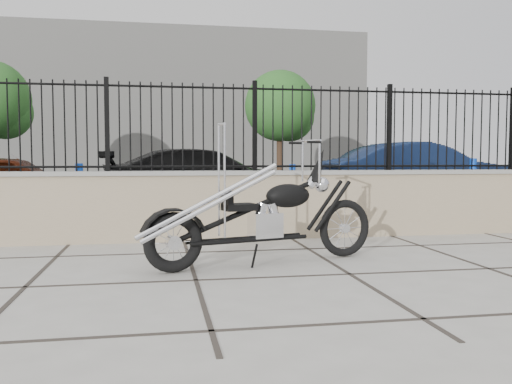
{
  "coord_description": "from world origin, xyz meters",
  "views": [
    {
      "loc": [
        -0.33,
        -4.99,
        1.14
      ],
      "look_at": [
        0.73,
        0.93,
        0.76
      ],
      "focal_mm": 38.0,
      "sensor_mm": 36.0,
      "label": 1
    }
  ],
  "objects": [
    {
      "name": "ground_plane",
      "position": [
        0.0,
        0.0,
        0.0
      ],
      "size": [
        90.0,
        90.0,
        0.0
      ],
      "primitive_type": "plane",
      "color": "#99968E",
      "rests_on": "ground"
    },
    {
      "name": "parking_lot",
      "position": [
        0.0,
        12.5,
        0.0
      ],
      "size": [
        30.0,
        30.0,
        0.0
      ],
      "primitive_type": "plane",
      "color": "black",
      "rests_on": "ground"
    },
    {
      "name": "retaining_wall",
      "position": [
        0.0,
        2.5,
        0.48
      ],
      "size": [
        14.0,
        0.36,
        0.96
      ],
      "primitive_type": "cube",
      "color": "gray",
      "rests_on": "ground_plane"
    },
    {
      "name": "iron_fence",
      "position": [
        0.0,
        2.5,
        1.56
      ],
      "size": [
        14.0,
        0.08,
        1.2
      ],
      "primitive_type": "cube",
      "color": "black",
      "rests_on": "retaining_wall"
    },
    {
      "name": "background_building",
      "position": [
        0.0,
        26.5,
        4.0
      ],
      "size": [
        22.0,
        6.0,
        8.0
      ],
      "primitive_type": "cube",
      "color": "beige",
      "rests_on": "ground_plane"
    },
    {
      "name": "chopper_motorcycle",
      "position": [
        0.73,
        0.63,
        0.76
      ],
      "size": [
        2.56,
        1.08,
        1.52
      ],
      "primitive_type": null,
      "rotation": [
        0.0,
        0.0,
        0.26
      ],
      "color": "black",
      "rests_on": "ground_plane"
    },
    {
      "name": "car_red",
      "position": [
        -3.34,
        6.78,
        0.61
      ],
      "size": [
        3.63,
        1.54,
        1.22
      ],
      "primitive_type": "imported",
      "rotation": [
        0.0,
        0.0,
        1.54
      ],
      "color": "#3D1408",
      "rests_on": "parking_lot"
    },
    {
      "name": "car_black",
      "position": [
        0.71,
        7.08,
        0.67
      ],
      "size": [
        4.77,
        2.33,
        1.34
      ],
      "primitive_type": "imported",
      "rotation": [
        0.0,
        0.0,
        1.67
      ],
      "color": "black",
      "rests_on": "parking_lot"
    },
    {
      "name": "car_blue",
      "position": [
        5.74,
        6.93,
        0.75
      ],
      "size": [
        4.55,
        1.6,
        1.5
      ],
      "primitive_type": "imported",
      "rotation": [
        0.0,
        0.0,
        1.57
      ],
      "color": "#0F1B39",
      "rests_on": "parking_lot"
    },
    {
      "name": "bollard_a",
      "position": [
        -1.63,
        4.37,
        0.52
      ],
      "size": [
        0.15,
        0.15,
        1.05
      ],
      "primitive_type": "cylinder",
      "rotation": [
        0.0,
        0.0,
        0.27
      ],
      "color": "#0C3DB9",
      "rests_on": "ground_plane"
    },
    {
      "name": "bollard_b",
      "position": [
        2.21,
        5.14,
        0.51
      ],
      "size": [
        0.15,
        0.15,
        1.02
      ],
      "primitive_type": "cylinder",
      "rotation": [
        0.0,
        0.0,
        -0.24
      ],
      "color": "#0B54A5",
      "rests_on": "ground_plane"
    },
    {
      "name": "bollard_c",
      "position": [
        5.78,
        4.76,
        0.56
      ],
      "size": [
        0.18,
        0.18,
        1.13
      ],
      "primitive_type": "cylinder",
      "rotation": [
        0.0,
        0.0,
        -0.38
      ],
      "color": "#0D3BC4",
      "rests_on": "ground_plane"
    },
    {
      "name": "tree_right",
      "position": [
        4.47,
        16.24,
        3.34
      ],
      "size": [
        2.82,
        2.82,
        4.76
      ],
      "rotation": [
        0.0,
        0.0,
        0.11
      ],
      "color": "#382619",
      "rests_on": "ground_plane"
    }
  ]
}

